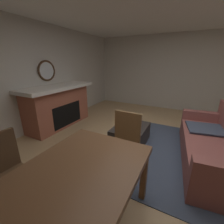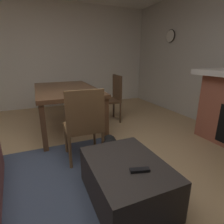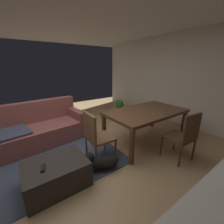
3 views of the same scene
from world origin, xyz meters
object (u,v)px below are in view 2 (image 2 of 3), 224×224
dining_chair_west (84,122)px  wall_clock (171,36)px  small_dog (109,146)px  tv_remote (140,170)px  dining_chair_south (112,96)px  dining_table (66,92)px  ottoman_coffee_table (126,181)px

dining_chair_west → wall_clock: 3.21m
small_dog → wall_clock: wall_clock is taller
small_dog → wall_clock: 3.17m
dining_chair_west → tv_remote: bearing=-166.9°
tv_remote → wall_clock: size_ratio=0.56×
dining_chair_south → wall_clock: wall_clock is taller
tv_remote → dining_table: bearing=21.3°
ottoman_coffee_table → wall_clock: 3.65m
dining_chair_south → wall_clock: 2.03m
ottoman_coffee_table → dining_chair_south: dining_chair_south is taller
dining_chair_south → dining_chair_west: 1.57m
dining_table → dining_chair_west: size_ratio=1.91×
small_dog → tv_remote: bearing=174.7°
dining_chair_south → small_dog: 1.52m
dining_table → wall_clock: 2.74m
dining_chair_south → dining_chair_west: same height
dining_chair_west → dining_chair_south: bearing=-35.5°
ottoman_coffee_table → dining_chair_west: size_ratio=0.92×
dining_chair_west → dining_table: bearing=-0.2°
ottoman_coffee_table → dining_table: size_ratio=0.48×
wall_clock → ottoman_coffee_table: bearing=135.2°
dining_table → dining_chair_south: dining_chair_south is taller
ottoman_coffee_table → dining_chair_south: bearing=-19.7°
dining_chair_west → small_dog: size_ratio=1.60×
dining_table → dining_chair_west: 1.29m
ottoman_coffee_table → dining_chair_south: 2.19m
dining_table → wall_clock: wall_clock is taller
dining_chair_south → dining_chair_west: (-1.27, 0.91, 0.00)m
dining_chair_south → small_dog: size_ratio=1.60×
dining_table → dining_chair_south: size_ratio=1.91×
dining_chair_south → dining_chair_west: size_ratio=1.00×
dining_table → dining_chair_west: bearing=179.8°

